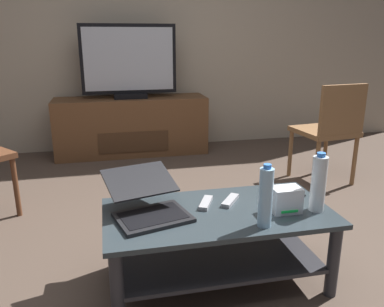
# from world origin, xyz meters

# --- Properties ---
(ground_plane) EXTENTS (7.68, 7.68, 0.00)m
(ground_plane) POSITION_xyz_m (0.00, 0.00, 0.00)
(ground_plane) COLOR #4C3D33
(back_wall) EXTENTS (6.40, 0.12, 2.80)m
(back_wall) POSITION_xyz_m (0.00, 2.53, 1.40)
(back_wall) COLOR #B2A38C
(back_wall) RESTS_ON ground
(coffee_table) EXTENTS (1.12, 0.56, 0.40)m
(coffee_table) POSITION_xyz_m (0.03, -0.22, 0.27)
(coffee_table) COLOR #2D383D
(coffee_table) RESTS_ON ground
(media_cabinet) EXTENTS (1.58, 0.45, 0.60)m
(media_cabinet) POSITION_xyz_m (-0.21, 2.21, 0.30)
(media_cabinet) COLOR brown
(media_cabinet) RESTS_ON ground
(television) EXTENTS (0.96, 0.20, 0.74)m
(television) POSITION_xyz_m (-0.21, 2.19, 0.96)
(television) COLOR black
(television) RESTS_ON media_cabinet
(dining_chair) EXTENTS (0.49, 0.49, 0.86)m
(dining_chair) POSITION_xyz_m (1.34, 0.93, 0.49)
(dining_chair) COLOR brown
(dining_chair) RESTS_ON ground
(laptop) EXTENTS (0.43, 0.49, 0.18)m
(laptop) POSITION_xyz_m (-0.31, -0.17, 0.46)
(laptop) COLOR black
(laptop) RESTS_ON coffee_table
(router_box) EXTENTS (0.14, 0.10, 0.13)m
(router_box) POSITION_xyz_m (0.35, -0.30, 0.46)
(router_box) COLOR silver
(router_box) RESTS_ON coffee_table
(water_bottle_near) EXTENTS (0.07, 0.07, 0.30)m
(water_bottle_near) POSITION_xyz_m (0.51, -0.32, 0.54)
(water_bottle_near) COLOR silver
(water_bottle_near) RESTS_ON coffee_table
(water_bottle_far) EXTENTS (0.06, 0.06, 0.29)m
(water_bottle_far) POSITION_xyz_m (0.19, -0.42, 0.54)
(water_bottle_far) COLOR #99C6E5
(water_bottle_far) RESTS_ON coffee_table
(cell_phone) EXTENTS (0.13, 0.16, 0.01)m
(cell_phone) POSITION_xyz_m (0.48, -0.11, 0.40)
(cell_phone) COLOR black
(cell_phone) RESTS_ON coffee_table
(tv_remote) EXTENTS (0.13, 0.15, 0.02)m
(tv_remote) POSITION_xyz_m (0.12, -0.13, 0.41)
(tv_remote) COLOR #99999E
(tv_remote) RESTS_ON coffee_table
(soundbar_remote) EXTENTS (0.11, 0.16, 0.02)m
(soundbar_remote) POSITION_xyz_m (-0.01, -0.14, 0.41)
(soundbar_remote) COLOR #99999E
(soundbar_remote) RESTS_ON coffee_table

